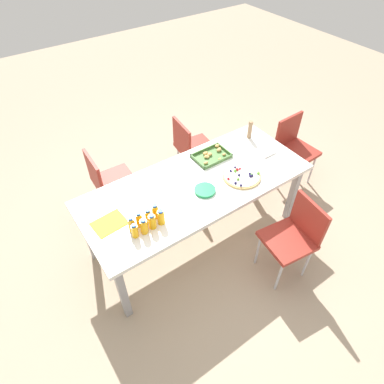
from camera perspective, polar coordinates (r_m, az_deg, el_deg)
name	(u,v)px	position (r m, az deg, el deg)	size (l,w,h in m)	color
ground_plane	(196,235)	(3.55, 0.65, -7.44)	(12.00, 12.00, 0.00)	tan
party_table	(196,188)	(3.04, 0.76, 0.63)	(2.13, 0.89, 0.76)	white
chair_end	(293,146)	(4.03, 17.06, 7.67)	(0.42, 0.42, 0.83)	maroon
chair_far_right	(191,146)	(3.85, -0.18, 7.93)	(0.44, 0.44, 0.83)	maroon
chair_near_right	(295,234)	(3.06, 17.26, -6.92)	(0.45, 0.45, 0.83)	maroon
chair_far_left	(108,180)	(3.51, -14.28, 2.02)	(0.41, 0.41, 0.83)	maroon
juice_bottle_0	(135,231)	(2.57, -9.85, -6.62)	(0.05, 0.05, 0.13)	#F9AC14
juice_bottle_1	(144,226)	(2.58, -8.28, -5.88)	(0.06, 0.06, 0.15)	#F9AD14
juice_bottle_2	(152,222)	(2.61, -6.88, -5.08)	(0.06, 0.06, 0.14)	#F9AC14
juice_bottle_3	(161,217)	(2.63, -5.37, -4.33)	(0.06, 0.06, 0.14)	#FAAE14
juice_bottle_4	(132,224)	(2.61, -10.36, -5.50)	(0.05, 0.05, 0.15)	#F9AC14
juice_bottle_5	(139,220)	(2.63, -9.09, -4.73)	(0.05, 0.05, 0.15)	#F9AF14
juice_bottle_6	(148,216)	(2.66, -7.53, -4.13)	(0.05, 0.05, 0.13)	#F9AE14
juice_bottle_7	(155,212)	(2.67, -6.34, -3.36)	(0.05, 0.05, 0.14)	#FAAF14
fruit_pizza	(242,176)	(3.08, 8.55, 2.82)	(0.36, 0.36, 0.05)	tan
snack_tray	(212,156)	(3.28, 3.40, 6.28)	(0.35, 0.24, 0.04)	#477238
plate_stack	(205,190)	(2.91, 2.23, 0.29)	(0.19, 0.19, 0.02)	#1E8C4C
napkin_stack	(265,152)	(3.41, 12.46, 6.76)	(0.15, 0.15, 0.02)	white
cardboard_tube	(250,130)	(3.53, 9.95, 10.54)	(0.04, 0.04, 0.20)	#9E7A56
paper_folder	(109,223)	(2.74, -14.05, -5.25)	(0.26, 0.20, 0.01)	yellow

